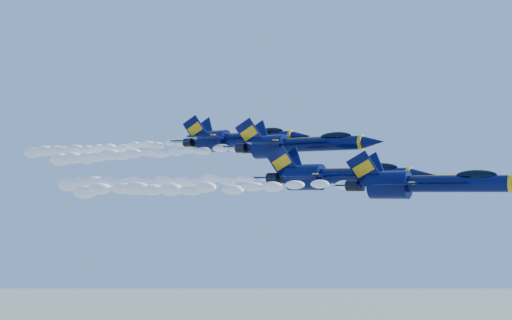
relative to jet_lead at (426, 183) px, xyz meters
The scene contains 8 objects.
jet_lead is the anchor object (origin of this frame).
smoke_trail_jet_lead 24.67m from the jet_lead, behind, with size 35.33×1.69×1.52m, color white.
jet_second 15.61m from the jet_lead, 143.43° to the left, with size 19.05×15.63×7.08m.
smoke_trail_jet_second 39.43m from the jet_lead, 166.39° to the left, with size 35.33×1.97×1.77m, color white.
jet_third 26.47m from the jet_lead, 142.60° to the left, with size 19.79×16.23×7.35m.
smoke_trail_jet_third 49.57m from the jet_lead, 161.36° to the left, with size 35.33×2.05×1.84m, color white.
jet_fourth 38.71m from the jet_lead, 148.11° to the left, with size 20.04×16.44×7.45m.
smoke_trail_jet_fourth 62.28m from the jet_lead, 161.03° to the left, with size 35.33×2.07×1.87m, color white.
Camera 1 is at (33.15, -65.44, 149.44)m, focal length 45.00 mm.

